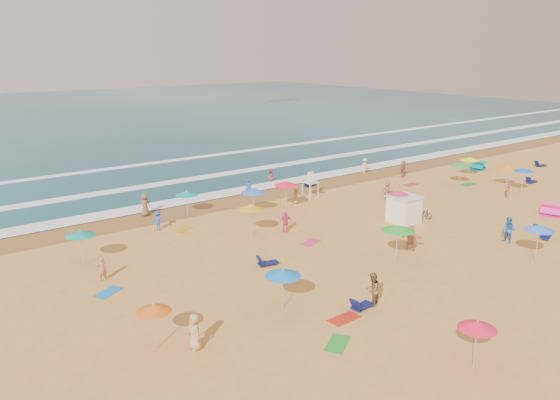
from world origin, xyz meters
TOP-DOWN VIEW (x-y plane):
  - ground at (0.00, 0.00)m, footprint 220.00×220.00m
  - ocean at (0.00, 84.00)m, footprint 220.00×140.00m
  - wet_sand at (0.00, 12.50)m, footprint 220.00×220.00m
  - surf_foam at (0.00, 21.32)m, footprint 200.00×18.70m
  - cabana at (5.20, -0.69)m, footprint 2.00×2.00m
  - cabana_roof at (5.20, -0.69)m, footprint 2.20×2.20m
  - bicycle at (7.10, -0.99)m, footprint 1.22×1.59m
  - lifeguard_stand at (3.78, 9.03)m, footprint 1.20×1.20m
  - beach_umbrellas at (2.33, 0.34)m, footprint 42.83×29.03m
  - loungers at (5.99, -3.14)m, footprint 58.70×25.67m
  - towels at (2.90, -1.93)m, footprint 44.41×23.04m
  - popup_tents at (21.55, 0.14)m, footprint 12.75×15.78m
  - beachgoers at (2.48, 3.41)m, footprint 36.81×26.48m

SIDE VIEW (x-z plane):
  - ground at x=0.00m, z-range 0.00..0.00m
  - ocean at x=0.00m, z-range -0.09..0.09m
  - wet_sand at x=0.00m, z-range 0.01..0.01m
  - towels at x=2.90m, z-range 0.00..0.03m
  - surf_foam at x=0.00m, z-range 0.08..0.12m
  - loungers at x=5.99m, z-range 0.00..0.34m
  - bicycle at x=7.10m, z-range 0.00..0.80m
  - popup_tents at x=21.55m, z-range 0.00..1.20m
  - beachgoers at x=2.48m, z-range -0.23..1.90m
  - cabana at x=5.20m, z-range 0.00..2.00m
  - lifeguard_stand at x=3.78m, z-range 0.00..2.10m
  - cabana_roof at x=5.20m, z-range 2.00..2.12m
  - beach_umbrellas at x=2.33m, z-range 1.76..2.57m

